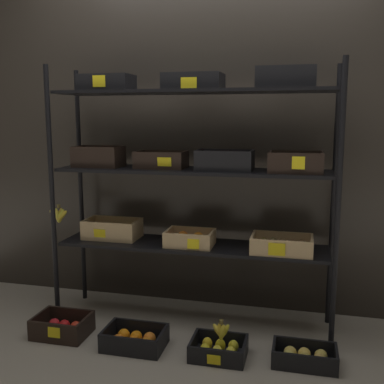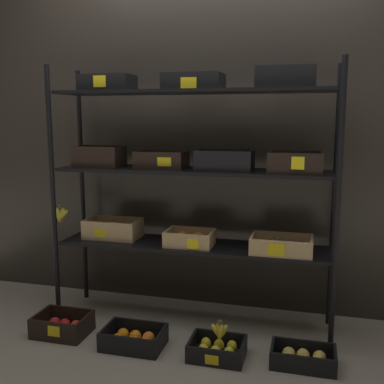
{
  "view_description": "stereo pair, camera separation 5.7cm",
  "coord_description": "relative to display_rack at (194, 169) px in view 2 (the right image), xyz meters",
  "views": [
    {
      "loc": [
        0.68,
        -2.83,
        1.36
      ],
      "look_at": [
        0.0,
        0.0,
        0.88
      ],
      "focal_mm": 42.83,
      "sensor_mm": 36.0,
      "label": 1
    },
    {
      "loc": [
        0.74,
        -2.81,
        1.36
      ],
      "look_at": [
        0.0,
        0.0,
        0.88
      ],
      "focal_mm": 42.83,
      "sensor_mm": 36.0,
      "label": 2
    }
  ],
  "objects": [
    {
      "name": "ground_plane",
      "position": [
        -0.01,
        -0.0,
        -1.03
      ],
      "size": [
        10.0,
        10.0,
        0.0
      ],
      "primitive_type": "plane",
      "color": "gray"
    },
    {
      "name": "storefront_wall",
      "position": [
        -0.01,
        0.4,
        0.25
      ],
      "size": [
        4.17,
        0.12,
        2.56
      ],
      "primitive_type": "cube",
      "color": "#2D2823",
      "rests_on": "ground_plane"
    },
    {
      "name": "display_rack",
      "position": [
        0.0,
        0.0,
        0.0
      ],
      "size": [
        1.91,
        0.43,
        1.69
      ],
      "color": "black",
      "rests_on": "ground_plane"
    },
    {
      "name": "crate_ground_apple_red",
      "position": [
        -0.76,
        -0.39,
        -0.99
      ],
      "size": [
        0.33,
        0.25,
        0.13
      ],
      "color": "black",
      "rests_on": "ground_plane"
    },
    {
      "name": "crate_ground_orange",
      "position": [
        -0.26,
        -0.43,
        -0.99
      ],
      "size": [
        0.36,
        0.25,
        0.12
      ],
      "color": "black",
      "rests_on": "ground_plane"
    },
    {
      "name": "crate_ground_lemon",
      "position": [
        0.25,
        -0.42,
        -0.99
      ],
      "size": [
        0.32,
        0.25,
        0.1
      ],
      "color": "black",
      "rests_on": "ground_plane"
    },
    {
      "name": "crate_ground_apple_gold",
      "position": [
        0.72,
        -0.39,
        -0.99
      ],
      "size": [
        0.35,
        0.2,
        0.1
      ],
      "color": "black",
      "rests_on": "ground_plane"
    },
    {
      "name": "banana_bunch_loose",
      "position": [
        0.26,
        -0.42,
        -0.88
      ],
      "size": [
        0.12,
        0.04,
        0.13
      ],
      "color": "brown",
      "rests_on": "crate_ground_lemon"
    }
  ]
}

